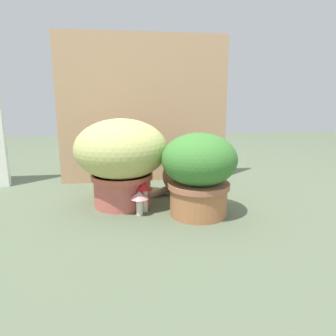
{
  "coord_description": "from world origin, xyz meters",
  "views": [
    {
      "loc": [
        -0.14,
        -1.42,
        0.51
      ],
      "look_at": [
        0.08,
        0.04,
        0.18
      ],
      "focal_mm": 33.42,
      "sensor_mm": 36.0,
      "label": 1
    }
  ],
  "objects_px": {
    "grass_planter": "(121,157)",
    "cat": "(186,171)",
    "leafy_planter": "(199,171)",
    "mushroom_ornament_pink": "(139,198)",
    "mushroom_ornament_red": "(144,191)"
  },
  "relations": [
    {
      "from": "cat",
      "to": "mushroom_ornament_red",
      "type": "height_order",
      "value": "cat"
    },
    {
      "from": "grass_planter",
      "to": "cat",
      "type": "bearing_deg",
      "value": 22.99
    },
    {
      "from": "mushroom_ornament_red",
      "to": "mushroom_ornament_pink",
      "type": "distance_m",
      "value": 0.05
    },
    {
      "from": "grass_planter",
      "to": "mushroom_ornament_pink",
      "type": "height_order",
      "value": "grass_planter"
    },
    {
      "from": "cat",
      "to": "mushroom_ornament_pink",
      "type": "distance_m",
      "value": 0.41
    },
    {
      "from": "leafy_planter",
      "to": "cat",
      "type": "relative_size",
      "value": 0.95
    },
    {
      "from": "leafy_planter",
      "to": "cat",
      "type": "distance_m",
      "value": 0.34
    },
    {
      "from": "grass_planter",
      "to": "cat",
      "type": "relative_size",
      "value": 1.14
    },
    {
      "from": "grass_planter",
      "to": "cat",
      "type": "height_order",
      "value": "grass_planter"
    },
    {
      "from": "leafy_planter",
      "to": "cat",
      "type": "xyz_separation_m",
      "value": [
        0.01,
        0.33,
        -0.08
      ]
    },
    {
      "from": "leafy_planter",
      "to": "mushroom_ornament_red",
      "type": "xyz_separation_m",
      "value": [
        -0.24,
        0.07,
        -0.1
      ]
    },
    {
      "from": "leafy_planter",
      "to": "grass_planter",
      "type": "bearing_deg",
      "value": 151.21
    },
    {
      "from": "grass_planter",
      "to": "mushroom_ornament_red",
      "type": "height_order",
      "value": "grass_planter"
    },
    {
      "from": "mushroom_ornament_pink",
      "to": "mushroom_ornament_red",
      "type": "bearing_deg",
      "value": 58.31
    },
    {
      "from": "cat",
      "to": "leafy_planter",
      "type": "bearing_deg",
      "value": -92.14
    }
  ]
}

